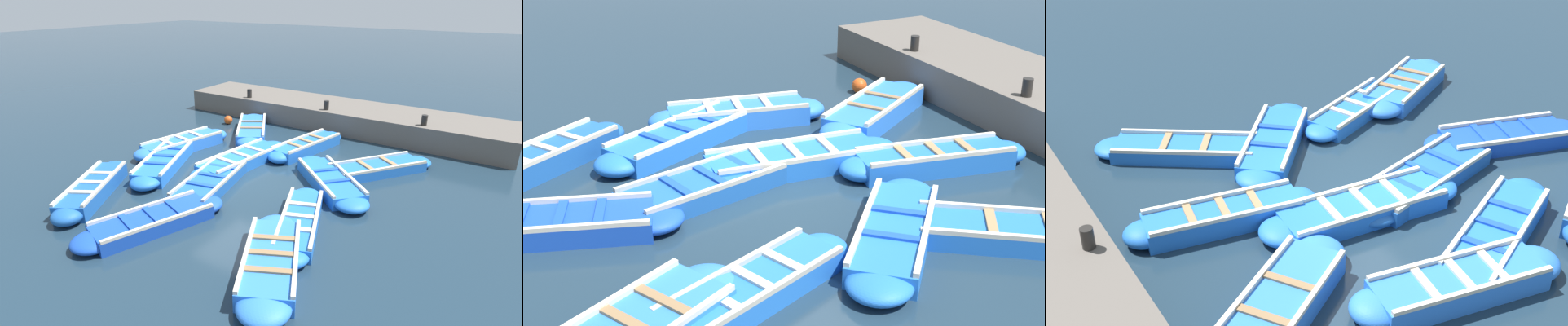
{
  "view_description": "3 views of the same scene",
  "coord_description": "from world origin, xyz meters",
  "views": [
    {
      "loc": [
        -8.72,
        -6.43,
        4.86
      ],
      "look_at": [
        0.45,
        -0.23,
        0.32
      ],
      "focal_mm": 28.0,
      "sensor_mm": 36.0,
      "label": 1
    },
    {
      "loc": [
        -4.67,
        -9.73,
        5.31
      ],
      "look_at": [
        0.27,
        0.29,
        0.32
      ],
      "focal_mm": 50.0,
      "sensor_mm": 36.0,
      "label": 2
    },
    {
      "loc": [
        7.16,
        9.06,
        7.49
      ],
      "look_at": [
        0.87,
        -0.83,
        0.48
      ],
      "focal_mm": 50.0,
      "sensor_mm": 36.0,
      "label": 3
    }
  ],
  "objects": [
    {
      "name": "boat_outer_right",
      "position": [
        2.37,
        -3.09,
        0.15
      ],
      "size": [
        3.56,
        2.86,
        0.35
      ],
      "color": "blue",
      "rests_on": "ground"
    },
    {
      "name": "boat_bow_out",
      "position": [
        0.74,
        -2.33,
        0.16
      ],
      "size": [
        3.07,
        3.26,
        0.39
      ],
      "color": "blue",
      "rests_on": "ground"
    },
    {
      "name": "boat_inner_gap",
      "position": [
        -1.63,
        -2.7,
        0.16
      ],
      "size": [
        3.46,
        1.93,
        0.37
      ],
      "color": "blue",
      "rests_on": "ground"
    },
    {
      "name": "boat_outer_left",
      "position": [
        0.61,
        3.08,
        0.2
      ],
      "size": [
        3.72,
        1.48,
        0.46
      ],
      "color": "blue",
      "rests_on": "ground"
    },
    {
      "name": "boat_drifting",
      "position": [
        -3.47,
        0.06,
        0.16
      ],
      "size": [
        3.68,
        1.96,
        0.38
      ],
      "color": "#1947B7",
      "rests_on": "ground"
    },
    {
      "name": "boat_tucked",
      "position": [
        -3.27,
        -2.98,
        0.19
      ],
      "size": [
        3.5,
        2.4,
        0.43
      ],
      "color": "blue",
      "rests_on": "ground"
    },
    {
      "name": "boat_alongside",
      "position": [
        0.61,
        0.59,
        0.17
      ],
      "size": [
        4.02,
        1.29,
        0.41
      ],
      "color": "blue",
      "rests_on": "ground"
    },
    {
      "name": "boat_end_of_row",
      "position": [
        2.82,
        -0.5,
        0.19
      ],
      "size": [
        3.57,
        1.35,
        0.43
      ],
      "color": "blue",
      "rests_on": "ground"
    },
    {
      "name": "boat_mid_row",
      "position": [
        -1.02,
        0.37,
        0.16
      ],
      "size": [
        4.12,
        1.87,
        0.37
      ],
      "color": "#1E59AD",
      "rests_on": "ground"
    },
    {
      "name": "boat_centre",
      "position": [
        3.23,
        2.06,
        0.2
      ],
      "size": [
        3.69,
        2.8,
        0.46
      ],
      "color": "blue",
      "rests_on": "ground"
    },
    {
      "name": "boat_near_quay",
      "position": [
        -0.82,
        2.44,
        0.19
      ],
      "size": [
        3.87,
        2.45,
        0.43
      ],
      "color": "blue",
      "rests_on": "ground"
    },
    {
      "name": "bollard_mid_north",
      "position": [
        5.26,
        0.0,
        1.01
      ],
      "size": [
        0.2,
        0.2,
        0.35
      ],
      "primitive_type": "cylinder",
      "color": "black",
      "rests_on": "quay_wall"
    },
    {
      "name": "ground_plane",
      "position": [
        0.0,
        0.0,
        0.0
      ],
      "size": [
        120.0,
        120.0,
        0.0
      ],
      "primitive_type": "plane",
      "color": "#1C303F"
    }
  ]
}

